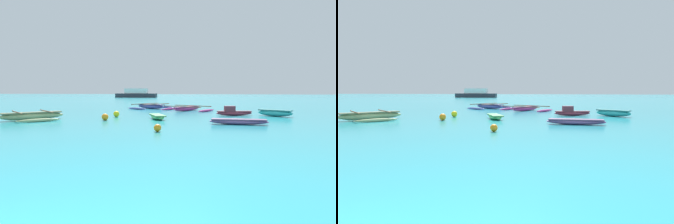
{
  "view_description": "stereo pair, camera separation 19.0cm",
  "coord_description": "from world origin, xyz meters",
  "views": [
    {
      "loc": [
        2.34,
        -2.35,
        1.94
      ],
      "look_at": [
        -0.81,
        19.81,
        0.25
      ],
      "focal_mm": 32.0,
      "sensor_mm": 36.0,
      "label": 1
    },
    {
      "loc": [
        2.53,
        -2.32,
        1.94
      ],
      "look_at": [
        -0.81,
        19.81,
        0.25
      ],
      "focal_mm": 32.0,
      "sensor_mm": 36.0,
      "label": 2
    }
  ],
  "objects": [
    {
      "name": "moored_boat_5",
      "position": [
        -3.66,
        27.45,
        0.24
      ],
      "size": [
        4.28,
        4.76,
        0.51
      ],
      "rotation": [
        0.0,
        0.0,
        -0.57
      ],
      "color": "#5858AA",
      "rests_on": "ground_plane"
    },
    {
      "name": "moored_boat_6",
      "position": [
        3.9,
        14.55,
        0.17
      ],
      "size": [
        3.27,
        0.83,
        0.3
      ],
      "rotation": [
        0.0,
        0.0,
        -0.06
      ],
      "color": "#8B5A95",
      "rests_on": "ground_plane"
    },
    {
      "name": "distant_ferry",
      "position": [
        -15.53,
        68.6,
        0.89
      ],
      "size": [
        9.96,
        2.19,
        2.19
      ],
      "color": "#2D333D",
      "rests_on": "ground_plane"
    },
    {
      "name": "moored_boat_1",
      "position": [
        6.99,
        20.15,
        0.26
      ],
      "size": [
        2.49,
        2.01,
        0.47
      ],
      "rotation": [
        0.0,
        0.0,
        -0.61
      ],
      "color": "#35B3B3",
      "rests_on": "ground_plane"
    },
    {
      "name": "mooring_buoy_0",
      "position": [
        -0.06,
        11.1,
        0.18
      ],
      "size": [
        0.35,
        0.35,
        0.35
      ],
      "color": "orange",
      "rests_on": "ground_plane"
    },
    {
      "name": "moored_boat_2",
      "position": [
        0.25,
        24.85,
        0.21
      ],
      "size": [
        4.98,
        4.41,
        0.46
      ],
      "rotation": [
        0.0,
        0.0,
        1.06
      ],
      "color": "#CB388A",
      "rests_on": "ground_plane"
    },
    {
      "name": "moored_boat_4",
      "position": [
        4.05,
        20.39,
        0.25
      ],
      "size": [
        2.78,
        1.11,
        0.71
      ],
      "rotation": [
        0.0,
        0.0,
        0.21
      ],
      "color": "#A6374C",
      "rests_on": "ground_plane"
    },
    {
      "name": "moored_boat_0",
      "position": [
        -8.94,
        15.28,
        0.26
      ],
      "size": [
        4.13,
        4.13,
        0.55
      ],
      "rotation": [
        0.0,
        0.0,
        0.78
      ],
      "color": "#AAB47A",
      "rests_on": "ground_plane"
    },
    {
      "name": "moored_boat_3",
      "position": [
        -1.09,
        16.88,
        0.17
      ],
      "size": [
        1.55,
        2.33,
        0.3
      ],
      "rotation": [
        0.0,
        0.0,
        -1.16
      ],
      "color": "#64E678",
      "rests_on": "ground_plane"
    },
    {
      "name": "mooring_buoy_1",
      "position": [
        -4.22,
        17.95,
        0.21
      ],
      "size": [
        0.42,
        0.42,
        0.42
      ],
      "color": "yellow",
      "rests_on": "ground_plane"
    },
    {
      "name": "mooring_buoy_2",
      "position": [
        -4.19,
        15.56,
        0.22
      ],
      "size": [
        0.43,
        0.43,
        0.43
      ],
      "color": "orange",
      "rests_on": "ground_plane"
    }
  ]
}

